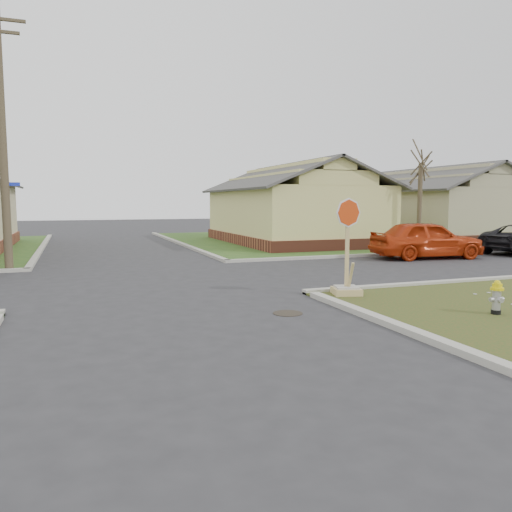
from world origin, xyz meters
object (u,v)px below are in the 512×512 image
object	(u,v)px
utility_pole	(2,134)
fire_hydrant	(497,295)
stop_sign	(347,274)
red_sedan	(427,239)

from	to	relation	value
utility_pole	fire_hydrant	distance (m)	15.82
utility_pole	stop_sign	size ratio (longest dim) A/B	3.68
fire_hydrant	stop_sign	distance (m)	3.54
utility_pole	red_sedan	bearing A→B (deg)	-6.21
utility_pole	red_sedan	size ratio (longest dim) A/B	1.90
stop_sign	red_sedan	bearing A→B (deg)	55.13
fire_hydrant	red_sedan	distance (m)	11.05
stop_sign	fire_hydrant	bearing A→B (deg)	-44.22
fire_hydrant	stop_sign	size ratio (longest dim) A/B	0.29
utility_pole	fire_hydrant	size ratio (longest dim) A/B	12.49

